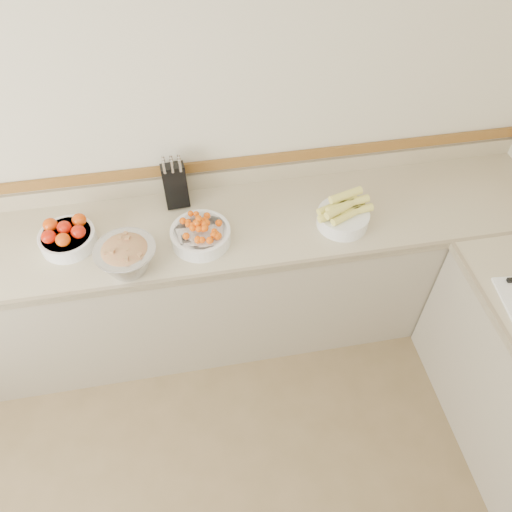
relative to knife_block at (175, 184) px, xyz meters
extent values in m
plane|color=beige|center=(-0.01, 0.10, 0.28)|extent=(4.00, 0.00, 4.00)
cube|color=#BFAF8B|center=(-0.01, -0.22, -0.14)|extent=(4.00, 0.65, 0.04)
cube|color=gray|center=(-0.01, -0.22, -0.59)|extent=(4.00, 0.63, 0.86)
cube|color=gray|center=(-0.01, -0.54, -0.14)|extent=(4.00, 0.02, 0.04)
cube|color=#BFAF8B|center=(-0.01, 0.09, -0.07)|extent=(4.00, 0.02, 0.10)
cube|color=brown|center=(-0.01, 0.09, 0.03)|extent=(4.00, 0.02, 0.06)
cube|color=black|center=(0.00, 0.00, -0.01)|extent=(0.13, 0.16, 0.24)
cylinder|color=silver|center=(-0.04, -0.03, 0.14)|extent=(0.02, 0.03, 0.06)
cylinder|color=silver|center=(0.00, -0.03, 0.14)|extent=(0.02, 0.03, 0.06)
cylinder|color=silver|center=(0.04, -0.03, 0.14)|extent=(0.02, 0.03, 0.06)
cylinder|color=silver|center=(-0.04, 0.00, 0.14)|extent=(0.02, 0.03, 0.06)
cylinder|color=silver|center=(0.00, 0.00, 0.14)|extent=(0.02, 0.03, 0.06)
cylinder|color=silver|center=(0.04, 0.00, 0.14)|extent=(0.02, 0.03, 0.06)
cylinder|color=silver|center=(-0.04, 0.02, 0.14)|extent=(0.02, 0.03, 0.06)
cylinder|color=silver|center=(0.00, 0.02, 0.14)|extent=(0.02, 0.03, 0.06)
cylinder|color=silver|center=(0.04, 0.02, 0.14)|extent=(0.02, 0.03, 0.06)
cylinder|color=white|center=(-0.56, -0.22, -0.08)|extent=(0.28, 0.28, 0.07)
torus|color=white|center=(-0.56, -0.22, -0.05)|extent=(0.28, 0.28, 0.01)
cylinder|color=white|center=(-0.56, -0.22, -0.05)|extent=(0.24, 0.24, 0.01)
ellipsoid|color=red|center=(-0.63, -0.26, -0.02)|extent=(0.07, 0.07, 0.06)
ellipsoid|color=#E84708|center=(-0.56, -0.29, -0.02)|extent=(0.07, 0.07, 0.06)
ellipsoid|color=red|center=(-0.49, -0.25, -0.02)|extent=(0.07, 0.07, 0.06)
ellipsoid|color=#E84708|center=(-0.63, -0.17, -0.02)|extent=(0.07, 0.07, 0.06)
ellipsoid|color=red|center=(-0.56, -0.21, -0.02)|extent=(0.07, 0.07, 0.06)
ellipsoid|color=#E84708|center=(-0.49, -0.17, -0.02)|extent=(0.07, 0.07, 0.06)
cylinder|color=white|center=(0.10, -0.32, -0.08)|extent=(0.30, 0.30, 0.08)
torus|color=white|center=(0.10, -0.32, -0.05)|extent=(0.30, 0.30, 0.01)
cylinder|color=white|center=(0.10, -0.32, -0.05)|extent=(0.26, 0.26, 0.01)
sphere|color=#F15808|center=(0.16, -0.37, -0.01)|extent=(0.03, 0.03, 0.03)
sphere|color=#F15808|center=(0.08, -0.27, 0.00)|extent=(0.03, 0.03, 0.03)
sphere|color=#F15808|center=(0.11, -0.29, 0.02)|extent=(0.03, 0.03, 0.03)
sphere|color=#F15808|center=(0.07, -0.26, 0.00)|extent=(0.03, 0.03, 0.03)
sphere|color=#F15808|center=(0.12, -0.35, 0.01)|extent=(0.03, 0.03, 0.03)
sphere|color=#F15808|center=(0.17, -0.33, -0.01)|extent=(0.03, 0.03, 0.03)
sphere|color=#F15808|center=(0.08, -0.34, 0.01)|extent=(0.03, 0.03, 0.03)
sphere|color=#F15808|center=(0.15, -0.33, 0.01)|extent=(0.03, 0.03, 0.03)
sphere|color=#F15808|center=(0.19, -0.31, -0.02)|extent=(0.03, 0.03, 0.03)
sphere|color=#F15808|center=(0.15, -0.33, 0.00)|extent=(0.03, 0.03, 0.03)
sphere|color=#F15808|center=(0.12, -0.28, 0.00)|extent=(0.03, 0.03, 0.03)
sphere|color=#F15808|center=(0.13, -0.32, 0.00)|extent=(0.03, 0.03, 0.03)
sphere|color=#F15808|center=(0.11, -0.30, 0.01)|extent=(0.03, 0.03, 0.03)
sphere|color=#F15808|center=(0.08, -0.31, 0.02)|extent=(0.03, 0.03, 0.03)
sphere|color=#F15808|center=(0.09, -0.22, -0.02)|extent=(0.03, 0.03, 0.03)
sphere|color=#F15808|center=(0.09, -0.29, 0.02)|extent=(0.03, 0.03, 0.03)
sphere|color=#F15808|center=(0.09, -0.30, 0.01)|extent=(0.03, 0.03, 0.03)
sphere|color=#F15808|center=(0.05, -0.22, -0.02)|extent=(0.03, 0.03, 0.03)
sphere|color=#F15808|center=(0.10, -0.31, 0.02)|extent=(0.03, 0.03, 0.03)
sphere|color=#F15808|center=(0.10, -0.33, 0.02)|extent=(0.03, 0.03, 0.03)
sphere|color=#F15808|center=(0.16, -0.39, -0.01)|extent=(0.03, 0.03, 0.03)
sphere|color=#F15808|center=(0.12, -0.33, 0.01)|extent=(0.03, 0.03, 0.03)
sphere|color=#F15808|center=(0.05, -0.31, 0.01)|extent=(0.03, 0.03, 0.03)
sphere|color=#F15808|center=(0.10, -0.31, 0.02)|extent=(0.03, 0.03, 0.03)
sphere|color=#F15808|center=(0.04, -0.28, 0.00)|extent=(0.03, 0.03, 0.03)
sphere|color=#F15808|center=(0.15, -0.23, -0.02)|extent=(0.03, 0.03, 0.03)
sphere|color=#F15808|center=(0.13, -0.32, 0.01)|extent=(0.03, 0.03, 0.03)
sphere|color=#F15808|center=(0.10, -0.33, 0.02)|extent=(0.03, 0.03, 0.03)
sphere|color=#F15808|center=(0.06, -0.34, 0.00)|extent=(0.03, 0.03, 0.03)
sphere|color=#F15808|center=(0.11, -0.36, 0.00)|extent=(0.03, 0.03, 0.03)
sphere|color=#F15808|center=(0.16, -0.25, -0.02)|extent=(0.03, 0.03, 0.03)
sphere|color=#F15808|center=(0.10, -0.32, 0.01)|extent=(0.03, 0.03, 0.03)
sphere|color=#F15808|center=(0.08, -0.31, 0.01)|extent=(0.03, 0.03, 0.03)
sphere|color=#F15808|center=(0.10, -0.32, 0.01)|extent=(0.03, 0.03, 0.03)
sphere|color=#F15808|center=(0.06, -0.28, 0.00)|extent=(0.03, 0.03, 0.03)
sphere|color=#F15808|center=(0.12, -0.34, 0.01)|extent=(0.03, 0.03, 0.03)
cylinder|color=white|center=(0.83, -0.32, -0.08)|extent=(0.27, 0.27, 0.08)
torus|color=white|center=(0.83, -0.32, -0.05)|extent=(0.27, 0.27, 0.01)
cylinder|color=#F8EC66|center=(0.77, -0.34, -0.02)|extent=(0.18, 0.09, 0.04)
cylinder|color=#F8EC66|center=(0.83, -0.36, -0.02)|extent=(0.18, 0.11, 0.04)
cylinder|color=#F8EC66|center=(0.89, -0.34, -0.02)|extent=(0.18, 0.06, 0.04)
cylinder|color=#F8EC66|center=(0.78, -0.29, -0.02)|extent=(0.18, 0.10, 0.04)
cylinder|color=#F8EC66|center=(0.86, -0.28, -0.02)|extent=(0.18, 0.05, 0.04)
cylinder|color=#F8EC66|center=(0.81, -0.32, 0.02)|extent=(0.18, 0.10, 0.04)
cylinder|color=#F8EC66|center=(0.87, -0.31, 0.02)|extent=(0.18, 0.07, 0.04)
cylinder|color=#F8EC66|center=(0.84, -0.30, 0.06)|extent=(0.18, 0.09, 0.04)
cylinder|color=#F8EC66|center=(0.80, -0.35, 0.02)|extent=(0.18, 0.11, 0.04)
cylinder|color=#B2B2BA|center=(-0.26, -0.43, -0.05)|extent=(0.29, 0.29, 0.13)
torus|color=#B2B2BA|center=(-0.26, -0.43, 0.01)|extent=(0.29, 0.29, 0.01)
ellipsoid|color=red|center=(-0.26, -0.43, 0.00)|extent=(0.24, 0.24, 0.08)
cube|color=red|center=(-0.28, -0.37, 0.03)|extent=(0.02, 0.02, 0.02)
cube|color=#93CC63|center=(-0.28, -0.39, 0.02)|extent=(0.02, 0.02, 0.02)
cube|color=red|center=(-0.28, -0.40, 0.03)|extent=(0.02, 0.02, 0.02)
cube|color=#93CC63|center=(-0.31, -0.46, 0.04)|extent=(0.03, 0.03, 0.02)
cube|color=red|center=(-0.25, -0.45, 0.03)|extent=(0.03, 0.03, 0.02)
cube|color=#93CC63|center=(-0.19, -0.49, 0.02)|extent=(0.03, 0.03, 0.02)
cube|color=red|center=(-0.30, -0.46, 0.02)|extent=(0.03, 0.03, 0.02)
cube|color=#93CC63|center=(-0.25, -0.51, 0.03)|extent=(0.02, 0.02, 0.02)
cube|color=red|center=(-0.28, -0.44, 0.03)|extent=(0.03, 0.03, 0.02)
cube|color=#93CC63|center=(-0.26, -0.34, 0.02)|extent=(0.03, 0.03, 0.02)
cube|color=red|center=(-0.25, -0.44, 0.02)|extent=(0.02, 0.02, 0.02)
cube|color=#93CC63|center=(-0.34, -0.45, 0.02)|extent=(0.02, 0.02, 0.02)
cube|color=red|center=(-0.26, -0.44, 0.02)|extent=(0.03, 0.03, 0.02)
cube|color=#93CC63|center=(-0.24, -0.38, 0.04)|extent=(0.02, 0.02, 0.02)
camera|label=1|loc=(0.07, -2.05, 1.73)|focal=35.00mm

